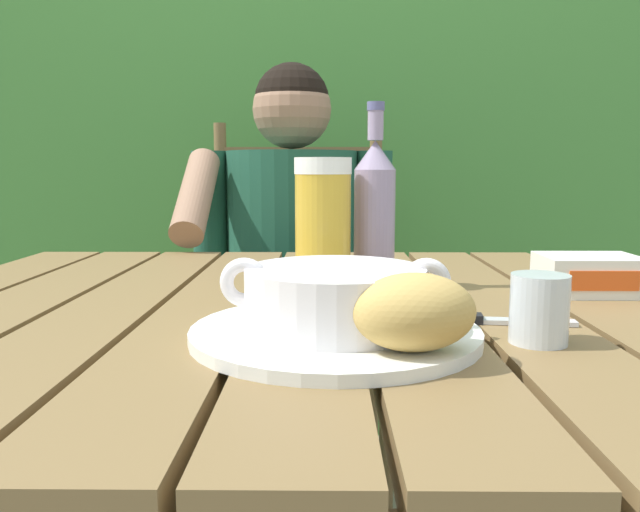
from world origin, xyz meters
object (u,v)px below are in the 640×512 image
at_px(chair_near_diner, 296,322).
at_px(butter_tub, 589,274).
at_px(soup_bowl, 335,296).
at_px(beer_glass, 323,226).
at_px(table_knife, 479,319).
at_px(bread_roll, 414,312).
at_px(water_glass_small, 539,309).
at_px(person_eating, 291,266).
at_px(serving_plate, 335,333).
at_px(beer_bottle, 375,212).

distance_m(chair_near_diner, butter_tub, 1.01).
bearing_deg(soup_bowl, beer_glass, 93.34).
xyz_separation_m(chair_near_diner, soup_bowl, (0.09, -1.09, 0.30)).
xyz_separation_m(soup_bowl, butter_tub, (0.35, 0.23, -0.02)).
bearing_deg(beer_glass, table_knife, -44.02).
height_order(soup_bowl, beer_glass, beer_glass).
xyz_separation_m(bread_roll, table_knife, (0.09, 0.14, -0.04)).
bearing_deg(water_glass_small, bread_roll, -153.34).
xyz_separation_m(person_eating, beer_glass, (0.08, -0.65, 0.16)).
distance_m(beer_glass, water_glass_small, 0.33).
bearing_deg(chair_near_diner, table_knife, -76.09).
bearing_deg(bread_roll, serving_plate, 130.60).
bearing_deg(beer_glass, person_eating, 97.19).
height_order(bread_roll, table_knife, bread_roll).
xyz_separation_m(serving_plate, table_knife, (0.16, 0.07, -0.00)).
bearing_deg(water_glass_small, soup_bowl, 176.30).
bearing_deg(table_knife, serving_plate, -157.89).
distance_m(chair_near_diner, person_eating, 0.28).
height_order(person_eating, beer_glass, person_eating).
xyz_separation_m(serving_plate, butter_tub, (0.35, 0.23, 0.02)).
bearing_deg(chair_near_diner, soup_bowl, -85.14).
bearing_deg(beer_bottle, beer_glass, -151.57).
bearing_deg(table_knife, bread_roll, -122.88).
distance_m(serving_plate, table_knife, 0.17).
distance_m(beer_bottle, water_glass_small, 0.33).
xyz_separation_m(person_eating, butter_tub, (0.45, -0.65, 0.09)).
height_order(chair_near_diner, bread_roll, chair_near_diner).
height_order(beer_glass, table_knife, beer_glass).
xyz_separation_m(beer_bottle, water_glass_small, (0.14, -0.29, -0.07)).
height_order(chair_near_diner, soup_bowl, chair_near_diner).
xyz_separation_m(bread_roll, water_glass_small, (0.13, 0.07, -0.01)).
xyz_separation_m(chair_near_diner, bread_roll, (0.16, -1.17, 0.30)).
bearing_deg(serving_plate, bread_roll, -49.40).
bearing_deg(beer_bottle, person_eating, 104.24).
distance_m(serving_plate, beer_glass, 0.25).
bearing_deg(chair_near_diner, bread_roll, -82.19).
distance_m(chair_near_diner, beer_glass, 0.93).
xyz_separation_m(soup_bowl, beer_bottle, (0.06, 0.27, 0.07)).
bearing_deg(serving_plate, person_eating, 96.17).
distance_m(beer_bottle, butter_tub, 0.30).
relative_size(beer_glass, table_knife, 1.07).
xyz_separation_m(bread_roll, beer_glass, (-0.08, 0.31, 0.05)).
bearing_deg(soup_bowl, table_knife, 22.11).
relative_size(person_eating, beer_glass, 6.44).
relative_size(chair_near_diner, beer_bottle, 4.09).
xyz_separation_m(chair_near_diner, table_knife, (0.25, -1.02, 0.26)).
xyz_separation_m(water_glass_small, butter_tub, (0.15, 0.25, -0.01)).
xyz_separation_m(serving_plate, soup_bowl, (-0.00, 0.00, 0.04)).
xyz_separation_m(person_eating, water_glass_small, (0.30, -0.90, 0.10)).
bearing_deg(beer_bottle, water_glass_small, -63.98).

